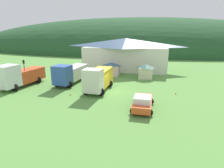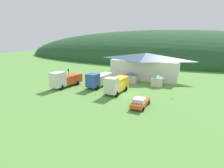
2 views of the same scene
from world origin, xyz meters
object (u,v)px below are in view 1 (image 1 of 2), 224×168
at_px(heavy_rig_white, 19,75).
at_px(heavy_rig_striped, 98,78).
at_px(play_shed_cream, 146,71).
at_px(depot_building, 126,54).
at_px(box_truck_blue, 70,73).
at_px(traffic_light_west, 25,70).
at_px(traffic_cone_near_pickup, 176,94).
at_px(traffic_cone_mid_row, 70,95).
at_px(service_pickup_orange, 143,102).
at_px(play_shed_pink, 111,69).

height_order(heavy_rig_white, heavy_rig_striped, heavy_rig_white).
distance_m(play_shed_cream, heavy_rig_white, 21.03).
distance_m(depot_building, box_truck_blue, 15.32).
bearing_deg(heavy_rig_striped, traffic_light_west, -86.97).
bearing_deg(depot_building, heavy_rig_striped, -97.34).
distance_m(heavy_rig_striped, traffic_light_west, 11.72).
distance_m(traffic_cone_near_pickup, traffic_cone_mid_row, 14.42).
bearing_deg(traffic_cone_mid_row, service_pickup_orange, -17.05).
relative_size(play_shed_pink, box_truck_blue, 0.37).
relative_size(box_truck_blue, service_pickup_orange, 1.65).
xyz_separation_m(depot_building, traffic_cone_near_pickup, (8.75, -15.89, -3.51)).
bearing_deg(play_shed_pink, traffic_light_west, -141.33).
distance_m(heavy_rig_striped, traffic_cone_mid_row, 4.59).
bearing_deg(box_truck_blue, play_shed_cream, 121.80).
distance_m(play_shed_pink, traffic_cone_near_pickup, 14.27).
xyz_separation_m(box_truck_blue, traffic_cone_mid_row, (2.22, -5.78, -1.72)).
relative_size(heavy_rig_striped, traffic_cone_mid_row, 12.92).
xyz_separation_m(play_shed_pink, service_pickup_orange, (6.33, -15.39, -0.50)).
distance_m(box_truck_blue, traffic_cone_mid_row, 6.43).
bearing_deg(traffic_cone_mid_row, play_shed_cream, 49.24).
bearing_deg(box_truck_blue, traffic_cone_mid_row, 27.80).
xyz_separation_m(box_truck_blue, heavy_rig_striped, (5.45, -3.09, 0.14)).
relative_size(depot_building, box_truck_blue, 2.26).
bearing_deg(traffic_light_west, box_truck_blue, 24.27).
bearing_deg(traffic_cone_mid_row, depot_building, 74.34).
xyz_separation_m(depot_building, traffic_cone_mid_row, (-5.33, -18.99, -3.51)).
relative_size(heavy_rig_white, traffic_cone_near_pickup, 14.10).
relative_size(play_shed_pink, traffic_cone_mid_row, 5.50).
distance_m(play_shed_pink, traffic_cone_mid_row, 12.93).
bearing_deg(depot_building, play_shed_cream, -59.30).
bearing_deg(heavy_rig_white, traffic_cone_mid_row, 85.83).
distance_m(traffic_light_west, traffic_cone_near_pickup, 22.69).
xyz_separation_m(box_truck_blue, traffic_light_west, (-6.25, -2.82, 0.81)).
bearing_deg(service_pickup_orange, traffic_light_west, -105.02).
height_order(heavy_rig_white, traffic_cone_mid_row, heavy_rig_white).
relative_size(play_shed_cream, heavy_rig_white, 0.32).
bearing_deg(heavy_rig_striped, depot_building, 177.01).
height_order(heavy_rig_striped, service_pickup_orange, heavy_rig_striped).
bearing_deg(heavy_rig_white, play_shed_cream, 125.84).
xyz_separation_m(service_pickup_orange, traffic_cone_mid_row, (-9.68, 2.97, -0.83)).
xyz_separation_m(play_shed_cream, heavy_rig_striped, (-6.61, -8.72, 0.50)).
distance_m(depot_building, traffic_light_west, 21.18).
bearing_deg(box_truck_blue, play_shed_pink, 146.79).
bearing_deg(traffic_cone_mid_row, traffic_light_west, 160.75).
distance_m(depot_building, play_shed_pink, 7.20).
height_order(depot_building, service_pickup_orange, depot_building).
bearing_deg(play_shed_cream, box_truck_blue, -154.97).
distance_m(depot_building, play_shed_cream, 9.08).
relative_size(play_shed_cream, service_pickup_orange, 0.53).
relative_size(play_shed_pink, heavy_rig_white, 0.37).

